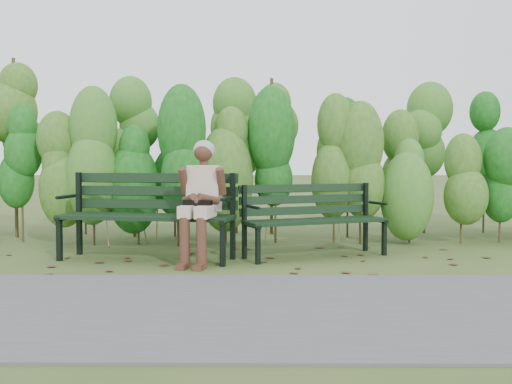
{
  "coord_description": "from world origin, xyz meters",
  "views": [
    {
      "loc": [
        0.06,
        -6.64,
        1.12
      ],
      "look_at": [
        0.0,
        0.35,
        0.75
      ],
      "focal_mm": 42.0,
      "sensor_mm": 36.0,
      "label": 1
    }
  ],
  "objects": [
    {
      "name": "hedge_band",
      "position": [
        0.0,
        1.86,
        1.26
      ],
      "size": [
        11.04,
        1.67,
        2.42
      ],
      "color": "#47381E",
      "rests_on": "ground"
    },
    {
      "name": "seated_woman",
      "position": [
        -0.59,
        -0.19,
        0.77
      ],
      "size": [
        0.54,
        0.79,
        1.34
      ],
      "color": "beige",
      "rests_on": "ground"
    },
    {
      "name": "footpath",
      "position": [
        0.0,
        -2.2,
        0.01
      ],
      "size": [
        60.0,
        2.5,
        0.01
      ],
      "primitive_type": "cube",
      "color": "#474749",
      "rests_on": "ground"
    },
    {
      "name": "leaf_litter",
      "position": [
        -0.27,
        -0.13,
        0.0
      ],
      "size": [
        5.63,
        2.12,
        0.01
      ],
      "color": "#573121",
      "rests_on": "ground"
    },
    {
      "name": "ground",
      "position": [
        0.0,
        0.0,
        0.0
      ],
      "size": [
        80.0,
        80.0,
        0.0
      ],
      "primitive_type": "plane",
      "color": "#374920"
    },
    {
      "name": "bench_left",
      "position": [
        -1.21,
        0.12,
        0.58
      ],
      "size": [
        2.04,
        0.98,
        0.98
      ],
      "color": "black",
      "rests_on": "ground"
    },
    {
      "name": "bench_right",
      "position": [
        0.66,
        0.34,
        0.5
      ],
      "size": [
        1.77,
        1.16,
        0.84
      ],
      "color": "black",
      "rests_on": "ground"
    }
  ]
}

